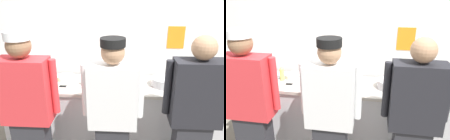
% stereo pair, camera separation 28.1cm
% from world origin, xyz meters
% --- Properties ---
extents(wall_back, '(4.65, 0.11, 2.84)m').
position_xyz_m(wall_back, '(0.00, 0.79, 1.42)').
color(wall_back, white).
rests_on(wall_back, ground).
extents(prep_counter, '(2.96, 0.64, 0.92)m').
position_xyz_m(prep_counter, '(0.00, 0.34, 0.46)').
color(prep_counter, silver).
rests_on(prep_counter, ground).
extents(chef_near_left, '(0.63, 0.24, 1.75)m').
position_xyz_m(chef_near_left, '(-0.85, -0.41, 0.94)').
color(chef_near_left, '#2D2D33').
rests_on(chef_near_left, ground).
extents(chef_center, '(0.61, 0.24, 1.69)m').
position_xyz_m(chef_center, '(-0.00, -0.40, 0.91)').
color(chef_center, '#2D2D33').
rests_on(chef_center, ground).
extents(chef_far_right, '(0.62, 0.24, 1.72)m').
position_xyz_m(chef_far_right, '(0.81, -0.35, 0.91)').
color(chef_far_right, '#2D2D33').
rests_on(chef_far_right, ground).
extents(plate_stack_front, '(0.23, 0.23, 0.06)m').
position_xyz_m(plate_stack_front, '(-0.70, 0.46, 0.95)').
color(plate_stack_front, white).
rests_on(plate_stack_front, prep_counter).
extents(plate_stack_rear, '(0.21, 0.21, 0.07)m').
position_xyz_m(plate_stack_rear, '(0.03, 0.38, 0.95)').
color(plate_stack_rear, white).
rests_on(plate_stack_rear, prep_counter).
extents(mixing_bowl_steel, '(0.30, 0.30, 0.11)m').
position_xyz_m(mixing_bowl_steel, '(0.61, 0.34, 0.97)').
color(mixing_bowl_steel, '#B7BABF').
rests_on(mixing_bowl_steel, prep_counter).
extents(sheet_tray, '(0.43, 0.34, 0.02)m').
position_xyz_m(sheet_tray, '(-1.10, 0.34, 0.93)').
color(sheet_tray, '#B7BABF').
rests_on(sheet_tray, prep_counter).
extents(squeeze_bottle_primary, '(0.05, 0.05, 0.20)m').
position_xyz_m(squeeze_bottle_primary, '(-0.40, 0.28, 1.01)').
color(squeeze_bottle_primary, red).
rests_on(squeeze_bottle_primary, prep_counter).
extents(squeeze_bottle_secondary, '(0.06, 0.06, 0.20)m').
position_xyz_m(squeeze_bottle_secondary, '(-0.82, 0.35, 1.01)').
color(squeeze_bottle_secondary, '#E5E066').
rests_on(squeeze_bottle_secondary, prep_counter).
extents(squeeze_bottle_spare, '(0.05, 0.05, 0.21)m').
position_xyz_m(squeeze_bottle_spare, '(0.18, 0.32, 1.02)').
color(squeeze_bottle_spare, red).
rests_on(squeeze_bottle_spare, prep_counter).
extents(ramekin_yellow_sauce, '(0.08, 0.08, 0.04)m').
position_xyz_m(ramekin_yellow_sauce, '(-0.18, 0.43, 0.94)').
color(ramekin_yellow_sauce, white).
rests_on(ramekin_yellow_sauce, prep_counter).
extents(ramekin_orange_sauce, '(0.08, 0.08, 0.04)m').
position_xyz_m(ramekin_orange_sauce, '(-0.19, 0.24, 0.94)').
color(ramekin_orange_sauce, white).
rests_on(ramekin_orange_sauce, prep_counter).
extents(deli_cup, '(0.09, 0.09, 0.10)m').
position_xyz_m(deli_cup, '(1.26, 0.30, 0.97)').
color(deli_cup, white).
rests_on(deli_cup, prep_counter).
extents(chefs_knife, '(0.28, 0.03, 0.02)m').
position_xyz_m(chefs_knife, '(-0.61, 0.22, 0.92)').
color(chefs_knife, '#B7BABF').
rests_on(chefs_knife, prep_counter).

